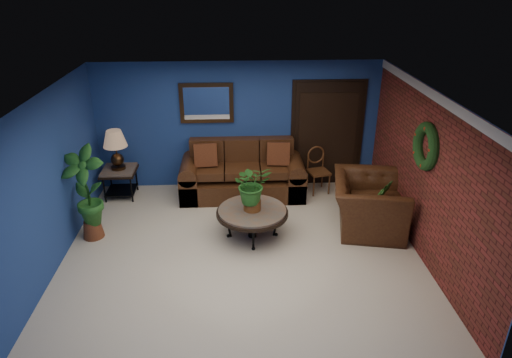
{
  "coord_description": "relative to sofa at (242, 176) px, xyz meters",
  "views": [
    {
      "loc": [
        -0.09,
        -6.01,
        4.07
      ],
      "look_at": [
        0.24,
        0.55,
        1.0
      ],
      "focal_mm": 32.0,
      "sensor_mm": 36.0,
      "label": 1
    }
  ],
  "objects": [
    {
      "name": "sofa",
      "position": [
        0.0,
        0.0,
        0.0
      ],
      "size": [
        2.37,
        1.02,
        1.07
      ],
      "color": "#442813",
      "rests_on": "ground"
    },
    {
      "name": "coffee_table",
      "position": [
        0.12,
        -1.64,
        0.1
      ],
      "size": [
        1.17,
        1.17,
        0.5
      ],
      "rotation": [
        0.0,
        0.0,
        0.2
      ],
      "color": "#57514C",
      "rests_on": "ground"
    },
    {
      "name": "closet_door",
      "position": [
        1.7,
        0.38,
        0.7
      ],
      "size": [
        1.44,
        0.06,
        2.18
      ],
      "primitive_type": "cube",
      "color": "black",
      "rests_on": "wall_back"
    },
    {
      "name": "end_table",
      "position": [
        -2.35,
        -0.04,
        0.1
      ],
      "size": [
        0.64,
        0.64,
        0.58
      ],
      "color": "#57514C",
      "rests_on": "ground"
    },
    {
      "name": "floor_plant",
      "position": [
        2.3,
        -1.39,
        0.11
      ],
      "size": [
        0.46,
        0.4,
        0.87
      ],
      "color": "brown",
      "rests_on": "ground"
    },
    {
      "name": "coffee_plant",
      "position": [
        0.12,
        -1.64,
        0.59
      ],
      "size": [
        0.69,
        0.63,
        0.79
      ],
      "color": "brown",
      "rests_on": "coffee_table"
    },
    {
      "name": "side_chair",
      "position": [
        1.48,
        0.03,
        0.16
      ],
      "size": [
        0.47,
        0.47,
        0.9
      ],
      "rotation": [
        0.0,
        0.0,
        0.25
      ],
      "color": "#582F19",
      "rests_on": "ground"
    },
    {
      "name": "crown_molding",
      "position": [
        2.67,
        -2.09,
        2.08
      ],
      "size": [
        0.03,
        5.0,
        0.14
      ],
      "primitive_type": "cube",
      "color": "white",
      "rests_on": "wall_right_brick"
    },
    {
      "name": "wreath",
      "position": [
        2.64,
        -2.04,
        1.35
      ],
      "size": [
        0.16,
        0.72,
        0.72
      ],
      "primitive_type": "torus",
      "rotation": [
        0.0,
        1.57,
        0.0
      ],
      "color": "black",
      "rests_on": "wall_right_brick"
    },
    {
      "name": "tall_plant",
      "position": [
        -2.5,
        -1.51,
        0.51
      ],
      "size": [
        0.81,
        0.66,
        1.58
      ],
      "color": "brown",
      "rests_on": "ground"
    },
    {
      "name": "floor",
      "position": [
        -0.05,
        -2.09,
        -0.35
      ],
      "size": [
        5.5,
        5.5,
        0.0
      ],
      "primitive_type": "plane",
      "color": "beige",
      "rests_on": "ground"
    },
    {
      "name": "armchair",
      "position": [
        2.1,
        -1.43,
        0.09
      ],
      "size": [
        1.43,
        1.56,
        0.88
      ],
      "primitive_type": "imported",
      "rotation": [
        0.0,
        0.0,
        1.37
      ],
      "color": "#442813",
      "rests_on": "ground"
    },
    {
      "name": "wall_back",
      "position": [
        -0.05,
        0.41,
        0.9
      ],
      "size": [
        5.5,
        0.04,
        2.5
      ],
      "primitive_type": "cube",
      "color": "navy",
      "rests_on": "ground"
    },
    {
      "name": "wall_right_brick",
      "position": [
        2.7,
        -2.09,
        0.9
      ],
      "size": [
        0.04,
        5.0,
        2.5
      ],
      "primitive_type": "cube",
      "color": "maroon",
      "rests_on": "ground"
    },
    {
      "name": "table_lamp",
      "position": [
        -2.35,
        -0.04,
        0.71
      ],
      "size": [
        0.44,
        0.44,
        0.74
      ],
      "color": "#3D2614",
      "rests_on": "end_table"
    },
    {
      "name": "ceiling",
      "position": [
        -0.05,
        -2.09,
        2.15
      ],
      "size": [
        5.5,
        5.0,
        0.02
      ],
      "primitive_type": "cube",
      "color": "silver",
      "rests_on": "wall_back"
    },
    {
      "name": "wall_mirror",
      "position": [
        -0.65,
        0.37,
        1.37
      ],
      "size": [
        1.02,
        0.06,
        0.77
      ],
      "primitive_type": "cube",
      "color": "#3D2614",
      "rests_on": "wall_back"
    },
    {
      "name": "wall_left",
      "position": [
        -2.8,
        -2.09,
        0.9
      ],
      "size": [
        0.04,
        5.0,
        2.5
      ],
      "primitive_type": "cube",
      "color": "navy",
      "rests_on": "ground"
    }
  ]
}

